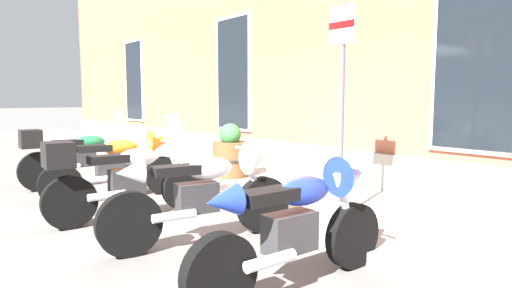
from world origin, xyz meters
The scene contains 9 objects.
ground_plane centered at (0.00, 0.00, 0.00)m, with size 140.00×140.00×0.00m, color #565451.
sidewalk centered at (0.00, 1.25, 0.06)m, with size 32.34×2.50×0.13m, color gray.
motorcycle_green_touring centered at (-2.66, -0.91, 0.55)m, with size 0.62×2.17×1.33m.
motorcycle_orange_sport centered at (-1.28, -0.71, 0.57)m, with size 0.65×2.15×1.05m.
motorcycle_silver_touring centered at (-0.12, -1.15, 0.56)m, with size 0.62×2.16×1.34m.
motorcycle_white_sport centered at (1.29, -0.76, 0.57)m, with size 0.65×2.19×1.06m.
motorcycle_blue_sport centered at (2.72, -0.77, 0.57)m, with size 0.62×2.06×1.06m.
parking_sign centered at (1.88, 0.71, 1.75)m, with size 0.36×0.07×2.52m.
barrel_planter centered at (-1.19, 1.33, 0.53)m, with size 0.68×0.68×0.97m.
Camera 1 is at (5.15, -3.27, 1.56)m, focal length 30.25 mm.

